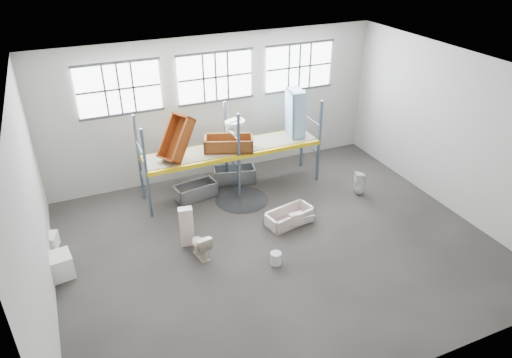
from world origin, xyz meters
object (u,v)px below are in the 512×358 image
steel_tub_right (234,175)px  blue_tub_upright (295,114)px  toilet_white (360,184)px  steel_tub_left (196,191)px  bucket (276,258)px  toilet_beige (200,245)px  rust_tub_flat (229,143)px  bathtub_beige (289,217)px  carton_near (57,266)px  cistern_tall (186,227)px

steel_tub_right → blue_tub_upright: (2.14, -0.42, 2.13)m
toilet_white → steel_tub_left: toilet_white is taller
toilet_white → steel_tub_right: (-3.60, 2.56, -0.15)m
bucket → toilet_beige: bearing=147.7°
steel_tub_left → steel_tub_right: steel_tub_right is taller
toilet_beige → toilet_white: toilet_white is taller
toilet_white → rust_tub_flat: 4.65m
bathtub_beige → toilet_white: bearing=-0.6°
carton_near → cistern_tall: bearing=0.2°
toilet_beige → bucket: toilet_beige is taller
bathtub_beige → steel_tub_right: (-0.60, 3.15, 0.05)m
cistern_tall → steel_tub_left: (0.99, 2.40, -0.35)m
blue_tub_upright → carton_near: 8.87m
toilet_white → bucket: 4.78m
steel_tub_left → rust_tub_flat: bearing=-3.2°
toilet_beige → steel_tub_left: 3.21m
rust_tub_flat → cistern_tall: bearing=-133.4°
toilet_white → carton_near: (-9.69, -0.40, -0.09)m
toilet_beige → blue_tub_upright: (4.56, 3.22, 2.01)m
toilet_beige → bucket: bearing=137.8°
carton_near → bucket: bearing=-18.4°
toilet_white → bucket: toilet_white is taller
toilet_beige → steel_tub_right: 4.37m
rust_tub_flat → bucket: rust_tub_flat is taller
toilet_white → bucket: bearing=-42.4°
bathtub_beige → carton_near: size_ratio=1.98×
toilet_beige → bucket: size_ratio=2.14×
carton_near → toilet_beige: bearing=-10.6°
steel_tub_left → steel_tub_right: size_ratio=0.95×
steel_tub_left → blue_tub_upright: size_ratio=0.83×
cistern_tall → steel_tub_left: size_ratio=0.86×
steel_tub_left → blue_tub_upright: 4.31m
cistern_tall → toilet_beige: bearing=-66.5°
bathtub_beige → blue_tub_upright: (1.55, 2.73, 2.17)m
steel_tub_left → blue_tub_upright: (3.74, 0.12, 2.14)m
cistern_tall → toilet_white: (6.18, 0.38, -0.19)m
toilet_beige → cistern_tall: size_ratio=0.63×
rust_tub_flat → carton_near: size_ratio=2.10×
steel_tub_right → toilet_beige: bearing=-123.5°
cistern_tall → steel_tub_right: cistern_tall is taller
toilet_beige → rust_tub_flat: (2.02, 3.03, 1.44)m
toilet_beige → steel_tub_left: toilet_beige is taller
toilet_beige → steel_tub_right: (2.41, 3.64, -0.11)m
blue_tub_upright → cistern_tall: bearing=-152.0°
bathtub_beige → toilet_beige: bearing=177.5°
carton_near → blue_tub_upright: bearing=17.1°
steel_tub_left → rust_tub_flat: 1.98m
rust_tub_flat → carton_near: bearing=-157.7°
bathtub_beige → steel_tub_left: (-2.20, 2.61, 0.04)m
cistern_tall → steel_tub_right: (2.59, 2.94, -0.34)m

